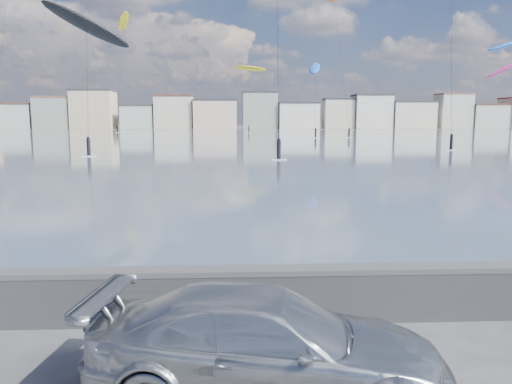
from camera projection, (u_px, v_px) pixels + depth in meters
bay_water at (230, 138)px, 96.80m from camera, size 500.00×177.00×0.00m
far_shore_strip at (231, 128)px, 204.05m from camera, size 500.00×60.00×0.00m
seawall at (204, 292)px, 8.94m from camera, size 400.00×0.36×1.08m
far_buildings at (235, 113)px, 189.40m from camera, size 240.79×13.26×14.60m
car_silver at (267, 344)px, 6.61m from camera, size 5.02×2.66×1.39m
kitesurfer_3 at (86, 26)px, 54.88m from camera, size 10.22×10.27×17.10m
kitesurfer_6 at (506, 46)px, 123.86m from camera, size 10.33×11.08×24.05m
kitesurfer_8 at (507, 68)px, 110.51m from camera, size 9.77×15.53×18.01m
kitesurfer_9 at (315, 69)px, 105.50m from camera, size 4.03×14.99×16.42m
kitesurfer_11 at (123, 22)px, 145.16m from camera, size 6.28×16.19×34.57m
kitesurfer_12 at (250, 69)px, 142.34m from camera, size 10.61×13.79×19.68m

